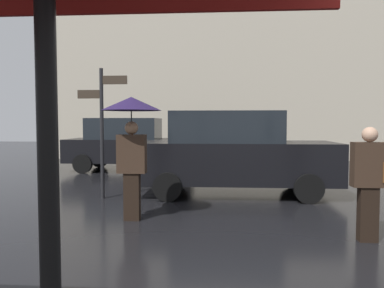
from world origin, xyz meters
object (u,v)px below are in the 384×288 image
pedestrian_with_bag (370,177)px  street_signpost (102,120)px  parked_car_left (129,144)px  parked_car_right (233,153)px  pedestrian_with_umbrella (131,124)px

pedestrian_with_bag → street_signpost: size_ratio=0.57×
pedestrian_with_bag → parked_car_left: 9.07m
parked_car_left → parked_car_right: (3.42, -4.14, 0.04)m
pedestrian_with_umbrella → street_signpost: size_ratio=0.74×
pedestrian_with_bag → parked_car_right: parked_car_right is taller
pedestrian_with_umbrella → street_signpost: bearing=113.1°
pedestrian_with_bag → parked_car_right: (-1.75, 3.30, 0.06)m
pedestrian_with_umbrella → street_signpost: 2.05m
pedestrian_with_bag → parked_car_right: bearing=119.7°
pedestrian_with_bag → pedestrian_with_umbrella: bearing=167.6°
parked_car_left → street_signpost: size_ratio=1.53×
pedestrian_with_umbrella → street_signpost: (-1.06, 1.75, 0.08)m
pedestrian_with_umbrella → parked_car_right: bearing=45.6°
parked_car_right → pedestrian_with_umbrella: bearing=-137.1°
pedestrian_with_bag → street_signpost: bearing=151.8°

